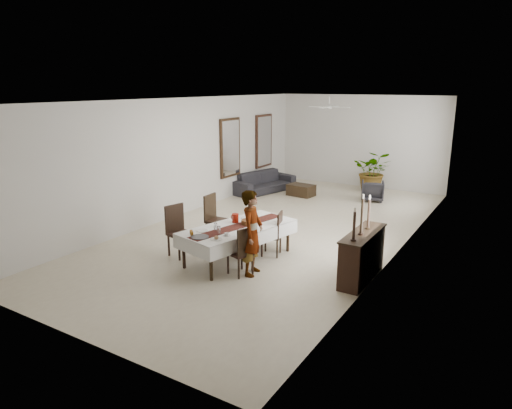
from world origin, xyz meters
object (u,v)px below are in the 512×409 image
Objects in this scene: sofa at (264,182)px; dining_table_top at (238,228)px; red_pitcher at (235,218)px; sideboard_body at (362,257)px; woman at (252,233)px.

dining_table_top is at bearing -139.50° from sofa.
dining_table_top is 12.00× the size of red_pitcher.
red_pitcher reaches higher than sofa.
dining_table_top reaches higher than sofa.
dining_table_top is 0.99× the size of sofa.
sofa is at bearing 134.71° from sideboard_body.
sofa is (-2.70, 5.63, -0.35)m from dining_table_top.
sideboard_body reaches higher than sofa.
red_pitcher is 1.08m from woman.
red_pitcher is at bearing 38.16° from woman.
sofa is (-5.21, 5.26, -0.11)m from sideboard_body.
sofa is (-2.50, 5.44, -0.48)m from red_pitcher.
red_pitcher reaches higher than dining_table_top.
woman is at bearing -39.10° from red_pitcher.
woman reaches higher than dining_table_top.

